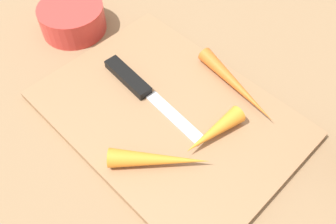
# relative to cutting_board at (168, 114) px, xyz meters

# --- Properties ---
(ground_plane) EXTENTS (1.40, 1.40, 0.00)m
(ground_plane) POSITION_rel_cutting_board_xyz_m (0.00, 0.00, -0.01)
(ground_plane) COLOR #8C6D4C
(cutting_board) EXTENTS (0.36, 0.26, 0.01)m
(cutting_board) POSITION_rel_cutting_board_xyz_m (0.00, 0.00, 0.00)
(cutting_board) COLOR #99704C
(cutting_board) RESTS_ON ground_plane
(knife) EXTENTS (0.20, 0.03, 0.01)m
(knife) POSITION_rel_cutting_board_xyz_m (-0.07, 0.00, 0.01)
(knife) COLOR #B7B7BC
(knife) RESTS_ON cutting_board
(carrot_medium) EXTENTS (0.11, 0.11, 0.03)m
(carrot_medium) POSITION_rel_cutting_board_xyz_m (0.05, -0.07, 0.02)
(carrot_medium) COLOR orange
(carrot_medium) RESTS_ON cutting_board
(carrot_shortest) EXTENTS (0.03, 0.10, 0.03)m
(carrot_shortest) POSITION_rel_cutting_board_xyz_m (0.07, 0.01, 0.02)
(carrot_shortest) COLOR orange
(carrot_shortest) RESTS_ON cutting_board
(carrot_longest) EXTENTS (0.16, 0.05, 0.02)m
(carrot_longest) POSITION_rel_cutting_board_xyz_m (0.04, 0.10, 0.02)
(carrot_longest) COLOR orange
(carrot_longest) RESTS_ON cutting_board
(small_bowl) EXTENTS (0.11, 0.11, 0.05)m
(small_bowl) POSITION_rel_cutting_board_xyz_m (-0.25, 0.02, 0.02)
(small_bowl) COLOR red
(small_bowl) RESTS_ON ground_plane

